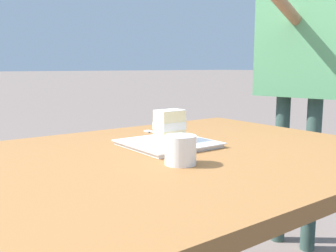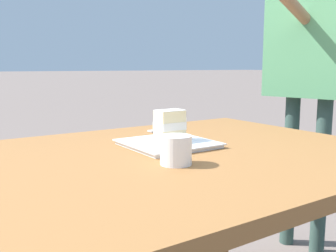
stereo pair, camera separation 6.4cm
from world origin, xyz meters
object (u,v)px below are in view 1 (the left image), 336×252
Objects in this scene: dessert_fork at (157,133)px; cake_slice at (170,125)px; diner_person at (302,45)px; coffee_cup at (181,149)px; dessert_plate at (168,144)px; patio_table at (131,186)px.

cake_slice is at bearing 65.86° from dessert_fork.
diner_person is (-1.03, -0.21, 0.31)m from cake_slice.
cake_slice reaches higher than dessert_fork.
cake_slice reaches higher than coffee_cup.
diner_person is (-1.04, -0.22, 0.37)m from dessert_plate.
dessert_fork is (-0.10, -0.21, -0.00)m from dessert_plate.
patio_table is 1.01× the size of diner_person.
dessert_plate is 2.66× the size of cake_slice.
patio_table is 0.19m from coffee_cup.
patio_table is 16.21× the size of cake_slice.
cake_slice is 0.06× the size of diner_person.
coffee_cup reaches higher than dessert_plate.
coffee_cup reaches higher than patio_table.
diner_person is at bearing -179.61° from dessert_fork.
coffee_cup is at bearing 122.62° from patio_table.
cake_slice reaches higher than patio_table.
dessert_fork is 0.49m from coffee_cup.
dessert_plate is 0.24m from dessert_fork.
dessert_plate is 1.63× the size of dessert_fork.
patio_table is 9.95× the size of dessert_fork.
patio_table is at bearing -57.38° from coffee_cup.
dessert_fork is at bearing -117.40° from coffee_cup.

